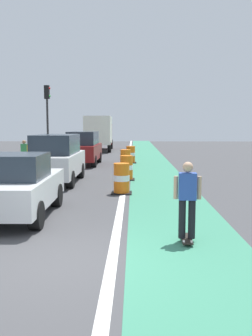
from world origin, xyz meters
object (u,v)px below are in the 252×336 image
Objects in this scene: skateboarder_on_lane at (187,199)px; traffic_barrel_front at (122,179)px; traffic_barrel_mid at (126,168)px; pedestrian_crossing at (31,155)px; parked_sedan_nearest at (16,186)px; parked_suv_third at (83,148)px; traffic_light_corner at (47,109)px; pedestrian_waiting at (24,154)px; parked_suv_second at (56,158)px; traffic_barrel_back at (126,160)px; delivery_truck_down_block at (99,131)px; traffic_barrel_far at (131,155)px.

skateboarder_on_lane is 5.80m from traffic_barrel_front.
traffic_barrel_mid is 6.08m from pedestrian_crossing.
parked_suv_third is at bearing 89.94° from parked_sedan_nearest.
pedestrian_crossing reaches higher than traffic_barrel_mid.
parked_sedan_nearest reaches higher than traffic_barrel_mid.
traffic_light_corner reaches higher than pedestrian_waiting.
skateboarder_on_lane is 0.37× the size of parked_suv_third.
pedestrian_waiting is at bearing -92.37° from traffic_light_corner.
pedestrian_waiting is at bearing 119.68° from parked_suv_second.
traffic_barrel_front is 13.90m from traffic_light_corner.
traffic_barrel_back is 15.35m from delivery_truck_down_block.
pedestrian_crossing is (-6.60, 12.14, -0.05)m from skateboarder_on_lane.
parked_suv_third reaches higher than parked_sedan_nearest.
delivery_truck_down_block is (-2.82, 15.03, 1.31)m from traffic_barrel_back.
delivery_truck_down_block reaches higher than pedestrian_waiting.
traffic_light_corner reaches higher than parked_sedan_nearest.
traffic_light_corner reaches higher than parked_suv_second.
parked_suv_third is 4.24× the size of traffic_barrel_mid.
traffic_barrel_far is 0.68× the size of pedestrian_crossing.
parked_sedan_nearest reaches higher than traffic_barrel_far.
traffic_barrel_far is (3.08, 8.38, -0.50)m from parked_suv_second.
skateboarder_on_lane is 19.49m from traffic_light_corner.
delivery_truck_down_block reaches higher than skateboarder_on_lane.
traffic_barrel_back is 3.46m from traffic_barrel_far.
pedestrian_waiting is (-5.63, -0.01, 0.33)m from traffic_barrel_back.
parked_sedan_nearest is at bearing -90.06° from parked_suv_third.
skateboarder_on_lane is at bearing -80.86° from traffic_barrel_mid.
parked_suv_second is at bearing -91.34° from parked_suv_third.
pedestrian_waiting is at bearing 105.11° from parked_sedan_nearest.
parked_suv_second is 2.86× the size of pedestrian_crossing.
skateboarder_on_lane is at bearing -61.46° from pedestrian_crossing.
pedestrian_waiting is (-2.81, -15.04, -0.98)m from delivery_truck_down_block.
traffic_barrel_mid is at bearing -88.20° from traffic_barrel_back.
traffic_light_corner is (-2.75, 15.95, 2.67)m from parked_sedan_nearest.
parked_suv_third is at bearing 88.66° from parked_suv_second.
parked_suv_second is 2.86× the size of pedestrian_waiting.
skateboarder_on_lane is 13.81m from pedestrian_crossing.
parked_sedan_nearest is 16.40m from traffic_light_corner.
traffic_barrel_back is 1.00× the size of traffic_barrel_far.
delivery_truck_down_block reaches higher than traffic_barrel_front.
traffic_barrel_mid is 7.55m from traffic_barrel_far.
parked_sedan_nearest is at bearing -112.17° from traffic_barrel_mid.
traffic_barrel_back is (2.83, 4.93, -0.50)m from parked_suv_second.
traffic_barrel_far is at bearing 85.78° from traffic_barrel_back.
delivery_truck_down_block is (-3.07, 11.58, 1.31)m from traffic_barrel_far.
traffic_light_corner reaches higher than traffic_barrel_far.
traffic_barrel_back is at bearing 76.31° from parked_sedan_nearest.
parked_suv_second is 4.22× the size of traffic_barrel_front.
skateboarder_on_lane is 1.05× the size of pedestrian_crossing.
delivery_truck_down_block is 15.33m from pedestrian_waiting.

